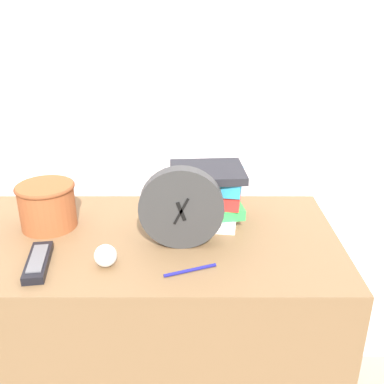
{
  "coord_description": "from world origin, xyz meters",
  "views": [
    {
      "loc": [
        0.15,
        -0.8,
        1.33
      ],
      "look_at": [
        0.15,
        0.3,
        0.85
      ],
      "focal_mm": 42.0,
      "sensor_mm": 36.0,
      "label": 1
    }
  ],
  "objects_px": {
    "book_stack": "(204,194)",
    "crumpled_paper_ball": "(106,256)",
    "pen": "(191,270)",
    "basket": "(47,204)",
    "tv_remote": "(39,262)",
    "desk_clock": "(182,208)"
  },
  "relations": [
    {
      "from": "book_stack",
      "to": "desk_clock",
      "type": "bearing_deg",
      "value": -111.45
    },
    {
      "from": "tv_remote",
      "to": "basket",
      "type": "bearing_deg",
      "value": 98.82
    },
    {
      "from": "book_stack",
      "to": "tv_remote",
      "type": "distance_m",
      "value": 0.48
    },
    {
      "from": "desk_clock",
      "to": "book_stack",
      "type": "relative_size",
      "value": 0.86
    },
    {
      "from": "desk_clock",
      "to": "basket",
      "type": "height_order",
      "value": "desk_clock"
    },
    {
      "from": "book_stack",
      "to": "crumpled_paper_ball",
      "type": "bearing_deg",
      "value": -134.15
    },
    {
      "from": "book_stack",
      "to": "crumpled_paper_ball",
      "type": "height_order",
      "value": "book_stack"
    },
    {
      "from": "basket",
      "to": "crumpled_paper_ball",
      "type": "height_order",
      "value": "basket"
    },
    {
      "from": "tv_remote",
      "to": "crumpled_paper_ball",
      "type": "height_order",
      "value": "crumpled_paper_ball"
    },
    {
      "from": "book_stack",
      "to": "basket",
      "type": "height_order",
      "value": "book_stack"
    },
    {
      "from": "crumpled_paper_ball",
      "to": "basket",
      "type": "bearing_deg",
      "value": 133.84
    },
    {
      "from": "book_stack",
      "to": "pen",
      "type": "relative_size",
      "value": 2.01
    },
    {
      "from": "desk_clock",
      "to": "book_stack",
      "type": "distance_m",
      "value": 0.17
    },
    {
      "from": "crumpled_paper_ball",
      "to": "pen",
      "type": "distance_m",
      "value": 0.21
    },
    {
      "from": "tv_remote",
      "to": "pen",
      "type": "relative_size",
      "value": 1.37
    },
    {
      "from": "crumpled_paper_ball",
      "to": "tv_remote",
      "type": "bearing_deg",
      "value": -179.73
    },
    {
      "from": "book_stack",
      "to": "tv_remote",
      "type": "relative_size",
      "value": 1.46
    },
    {
      "from": "pen",
      "to": "tv_remote",
      "type": "bearing_deg",
      "value": 175.93
    },
    {
      "from": "tv_remote",
      "to": "desk_clock",
      "type": "bearing_deg",
      "value": 15.51
    },
    {
      "from": "basket",
      "to": "tv_remote",
      "type": "xyz_separation_m",
      "value": [
        0.03,
        -0.2,
        -0.06
      ]
    },
    {
      "from": "tv_remote",
      "to": "crumpled_paper_ball",
      "type": "relative_size",
      "value": 3.13
    },
    {
      "from": "desk_clock",
      "to": "crumpled_paper_ball",
      "type": "relative_size",
      "value": 3.94
    }
  ]
}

